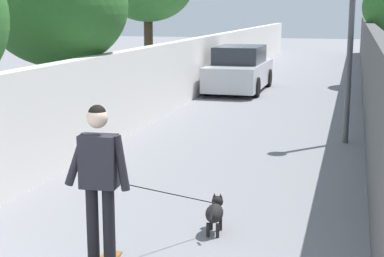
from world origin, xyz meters
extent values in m
plane|color=gray|center=(14.00, 0.00, 0.00)|extent=(80.00, 80.00, 0.00)
cube|color=silver|center=(12.00, 2.70, 0.93)|extent=(48.00, 0.30, 1.86)
cube|color=#4C4C4C|center=(12.00, -2.70, 1.15)|extent=(48.00, 0.30, 2.29)
cylinder|color=#473523|center=(7.50, 3.75, 0.98)|extent=(0.26, 0.26, 1.96)
ellipsoid|color=#2D6628|center=(7.50, 3.75, 2.84)|extent=(2.95, 2.95, 2.53)
cylinder|color=#473523|center=(13.00, 3.72, 1.34)|extent=(0.27, 0.27, 2.68)
cylinder|color=#4C4C51|center=(8.83, -2.15, 1.77)|extent=(0.12, 0.12, 3.54)
cylinder|color=black|center=(1.67, 0.33, 0.52)|extent=(0.14, 0.14, 0.87)
cylinder|color=black|center=(1.69, 0.15, 0.52)|extent=(0.14, 0.14, 0.87)
cube|color=#26262D|center=(1.68, 0.24, 1.23)|extent=(0.25, 0.40, 0.56)
cylinder|color=#26262D|center=(1.66, 0.48, 1.24)|extent=(0.11, 0.29, 0.58)
cylinder|color=#26262D|center=(1.70, 0.00, 1.23)|extent=(0.10, 0.18, 0.59)
sphere|color=beige|center=(1.68, 0.24, 1.69)|extent=(0.22, 0.22, 0.22)
sphere|color=black|center=(1.68, 0.24, 1.73)|extent=(0.19, 0.19, 0.19)
ellipsoid|color=black|center=(3.10, -0.66, 0.27)|extent=(0.41, 0.25, 0.22)
sphere|color=black|center=(3.35, -0.64, 0.34)|extent=(0.15, 0.15, 0.15)
cone|color=black|center=(3.35, -0.60, 0.42)|extent=(0.05, 0.05, 0.06)
cone|color=black|center=(3.36, -0.68, 0.42)|extent=(0.05, 0.05, 0.06)
cylinder|color=black|center=(3.22, -0.59, 0.09)|extent=(0.04, 0.04, 0.18)
cylinder|color=black|center=(3.23, -0.71, 0.09)|extent=(0.04, 0.04, 0.18)
cylinder|color=black|center=(2.96, -0.61, 0.09)|extent=(0.04, 0.04, 0.18)
cylinder|color=black|center=(2.97, -0.73, 0.09)|extent=(0.04, 0.04, 0.18)
cylinder|color=black|center=(2.85, -0.68, 0.35)|extent=(0.14, 0.04, 0.13)
cylinder|color=black|center=(2.39, -0.21, 0.73)|extent=(1.42, 0.91, 0.66)
cube|color=silver|center=(16.16, 1.55, 0.56)|extent=(4.35, 1.70, 0.80)
cube|color=#262B33|center=(16.16, 1.55, 1.24)|extent=(2.26, 1.50, 0.60)
cylinder|color=black|center=(17.51, 2.34, 0.32)|extent=(0.64, 0.22, 0.64)
cylinder|color=black|center=(17.51, 0.76, 0.32)|extent=(0.64, 0.22, 0.64)
cylinder|color=black|center=(14.81, 2.34, 0.32)|extent=(0.64, 0.22, 0.64)
cylinder|color=black|center=(14.81, 0.76, 0.32)|extent=(0.64, 0.22, 0.64)
camera|label=1|loc=(-3.71, -2.25, 2.77)|focal=54.94mm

